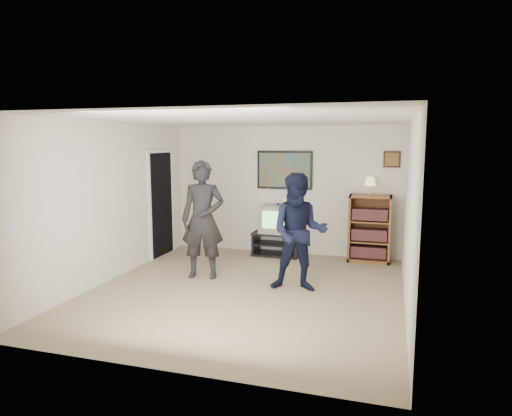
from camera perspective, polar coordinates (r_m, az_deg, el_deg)
The scene contains 13 objects.
room_shell at distance 6.92m, azimuth -0.45°, elevation 0.43°, with size 4.51×5.00×2.51m.
media_stand at distance 8.91m, azimuth 2.60°, elevation -4.49°, with size 0.92×0.52×0.45m.
crt_television at distance 8.81m, azimuth 2.77°, elevation -1.36°, with size 0.63×0.54×0.54m, color gray, non-canonical shape.
bookshelf at distance 8.64m, azimuth 14.01°, elevation -2.50°, with size 0.75×0.43×1.23m, color brown, non-canonical shape.
table_lamp at distance 8.55m, azimuth 14.08°, elevation 2.68°, with size 0.21×0.21×0.33m, color #F4E5B9, non-canonical shape.
person_tall at distance 7.39m, azimuth -6.66°, elevation -1.46°, with size 0.70×0.46×1.90m, color black.
person_short at distance 6.73m, azimuth 5.39°, elevation -3.06°, with size 0.85×0.66×1.75m, color black.
controller_left at distance 7.59m, azimuth -5.98°, elevation 0.21°, with size 0.03×0.12×0.03m, color white.
controller_right at distance 6.89m, azimuth 6.04°, elevation -0.86°, with size 0.04×0.12×0.04m, color white.
poster at distance 8.93m, azimuth 3.59°, elevation 4.76°, with size 1.10×0.03×0.75m, color black.
air_vent at distance 9.06m, azimuth 0.20°, elevation 6.72°, with size 0.28×0.02×0.14m, color white.
small_picture at distance 8.69m, azimuth 16.63°, elevation 5.85°, with size 0.30×0.03×0.30m, color black.
doorway at distance 8.97m, azimuth -11.81°, elevation 0.44°, with size 0.03×0.85×2.00m, color black.
Camera 1 is at (2.02, -6.20, 2.19)m, focal length 32.00 mm.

